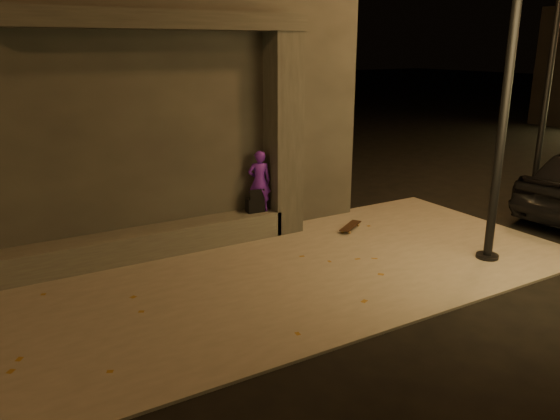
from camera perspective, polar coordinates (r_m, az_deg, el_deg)
ground at (r=6.71m, az=4.43°, el=-13.75°), size 120.00×120.00×0.00m
sidewalk at (r=8.22m, az=-3.62°, el=-7.53°), size 11.00×4.40×0.04m
building at (r=11.47m, az=-19.06°, el=11.93°), size 9.00×5.10×5.22m
ledge at (r=9.20m, az=-17.08°, el=-3.91°), size 6.00×0.55×0.45m
column at (r=9.97m, az=0.33°, el=7.79°), size 0.55×0.55×3.60m
canopy at (r=8.97m, az=-12.66°, el=18.83°), size 5.00×0.70×0.28m
skateboarder at (r=9.89m, az=-2.17°, el=3.03°), size 0.48×0.39×1.12m
backpack at (r=9.95m, az=-2.65°, el=0.66°), size 0.33×0.23×0.44m
skateboard at (r=10.48m, az=7.38°, el=-1.68°), size 0.71×0.54×0.08m
street_lamp_0 at (r=9.10m, az=23.55°, el=19.43°), size 0.36×0.36×7.09m
street_lamp_2 at (r=14.10m, az=26.97°, el=17.37°), size 0.36×0.36×6.97m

